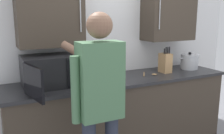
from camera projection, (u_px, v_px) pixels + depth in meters
back_wall_tiled at (110, 31)px, 3.05m from camera, size 3.73×0.44×2.74m
counter_unit at (121, 116)px, 2.97m from camera, size 2.63×0.64×0.94m
microwave_oven at (48, 71)px, 2.51m from camera, size 0.55×0.79×0.31m
knife_block at (165, 63)px, 3.12m from camera, size 0.11×0.15×0.33m
wooden_spoon at (150, 74)px, 3.01m from camera, size 0.20×0.19×0.02m
thermos_flask at (118, 67)px, 2.87m from camera, size 0.08×0.08×0.24m
stock_pot at (189, 62)px, 3.33m from camera, size 0.33×0.24×0.23m
person_figure at (99, 99)px, 1.97m from camera, size 0.44×0.58×1.67m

